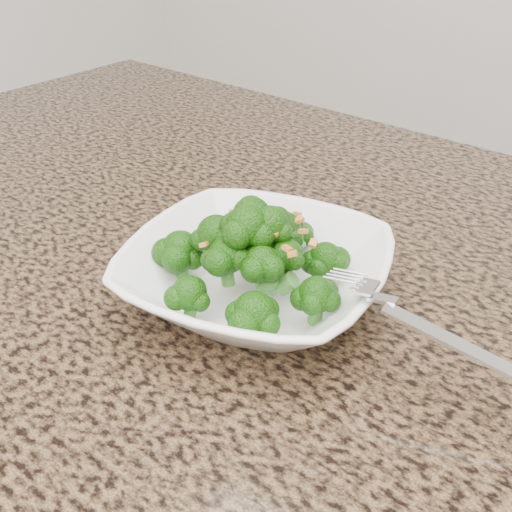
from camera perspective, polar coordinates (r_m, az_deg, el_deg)
The scene contains 5 objects.
granite_counter at distance 0.57m, azimuth 3.37°, elevation -8.53°, with size 1.64×1.04×0.03m, color brown.
bowl at distance 0.58m, azimuth -0.00°, elevation -1.79°, with size 0.23×0.23×0.06m, color white.
broccoli_pile at distance 0.55m, azimuth -0.00°, elevation 3.60°, with size 0.21×0.21×0.07m, color #184E09, non-canonical shape.
garlic_topping at distance 0.53m, azimuth -0.00°, elevation 7.02°, with size 0.12×0.12×0.01m, color orange, non-canonical shape.
fork at distance 0.50m, azimuth 11.60°, elevation -3.95°, with size 0.18×0.03×0.01m, color silver, non-canonical shape.
Camera 1 is at (0.25, -0.05, 1.25)m, focal length 45.00 mm.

